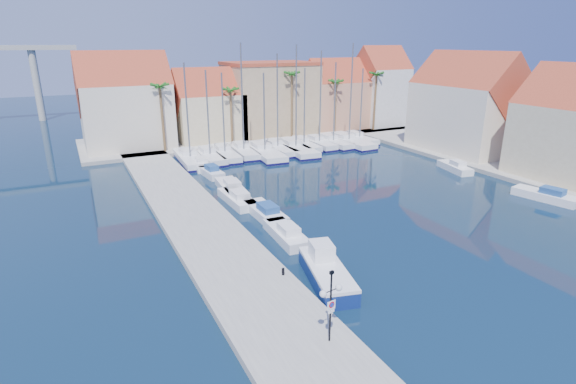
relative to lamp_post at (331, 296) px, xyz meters
name	(u,v)px	position (x,y,z in m)	size (l,w,h in m)	color
ground	(389,277)	(7.47, 4.55, -3.15)	(260.00, 260.00, 0.00)	black
quay_west	(202,227)	(-1.53, 18.05, -2.90)	(6.00, 77.00, 0.50)	gray
shore_north	(254,135)	(17.47, 52.55, -2.90)	(54.00, 16.00, 0.50)	gray
shore_east	(516,166)	(39.47, 19.55, -2.90)	(12.00, 60.00, 0.50)	gray
lamp_post	(331,296)	(0.00, 0.00, 0.00)	(1.36, 0.52, 4.03)	black
bollard	(283,271)	(0.87, 7.26, -2.41)	(0.19, 0.19, 0.47)	black
fishing_boat	(326,271)	(3.40, 5.99, -2.39)	(3.68, 6.89, 2.29)	navy
motorboat_west_0	(286,233)	(4.02, 13.17, -2.64)	(2.12, 5.80, 1.40)	white
motorboat_west_1	(266,212)	(4.47, 18.30, -2.64)	(1.98, 6.14, 1.40)	white
motorboat_west_2	(238,198)	(3.51, 22.91, -2.64)	(2.13, 6.19, 1.40)	white
motorboat_west_3	(231,187)	(4.13, 26.54, -2.64)	(2.55, 6.47, 1.40)	white
motorboat_west_4	(211,171)	(4.01, 33.43, -2.64)	(2.06, 5.35, 1.40)	white
motorboat_west_5	(201,163)	(4.02, 37.50, -2.64)	(2.45, 6.19, 1.40)	white
motorboat_east_0	(546,195)	(31.49, 9.99, -2.64)	(3.17, 6.31, 1.40)	white
motorboat_east_1	(455,167)	(31.46, 21.93, -2.64)	(2.75, 5.51, 1.40)	white
sailboat_0	(190,158)	(3.34, 40.48, -2.57)	(3.19, 10.36, 12.68)	white
sailboat_1	(209,156)	(6.02, 40.56, -2.56)	(2.53, 9.16, 11.73)	white
sailboat_2	(224,153)	(8.28, 41.04, -2.57)	(3.14, 9.62, 11.32)	white
sailboat_3	(243,150)	(11.12, 41.32, -2.51)	(3.12, 9.43, 14.99)	white
sailboat_4	(263,152)	(13.56, 39.71, -2.60)	(3.99, 11.78, 11.23)	white
sailboat_5	(276,148)	(16.04, 40.87, -2.54)	(3.09, 9.65, 13.59)	white
sailboat_6	(294,147)	(18.50, 39.96, -2.56)	(4.03, 11.97, 14.73)	white
sailboat_7	(303,144)	(20.51, 41.09, -2.55)	(2.72, 8.71, 11.61)	white
sailboat_8	(318,143)	(23.04, 40.97, -2.50)	(2.22, 8.22, 13.92)	white
sailboat_9	(331,142)	(25.31, 40.75, -2.55)	(2.98, 8.96, 12.30)	white
sailboat_10	(346,141)	(27.84, 40.46, -2.55)	(3.57, 11.50, 14.92)	white
sailboat_11	(358,138)	(30.36, 41.08, -2.55)	(2.59, 8.29, 11.30)	white
building_0	(126,105)	(-2.53, 51.55, 3.38)	(12.30, 9.00, 13.50)	beige
building_1	(208,108)	(9.47, 51.55, 2.15)	(10.30, 8.00, 11.00)	#CCB990
building_2	(270,98)	(20.47, 52.55, 3.11)	(14.20, 10.20, 11.50)	tan
building_3	(335,97)	(32.47, 51.55, 2.71)	(10.30, 8.00, 12.00)	tan
building_4	(380,89)	(41.47, 50.55, 3.82)	(8.30, 8.00, 14.00)	silver
building_6	(467,107)	(39.47, 28.55, 3.37)	(9.00, 14.30, 13.50)	beige
palm_0	(160,89)	(1.47, 46.55, 5.93)	(2.60, 2.60, 10.15)	brown
palm_1	(230,92)	(11.47, 46.55, 4.99)	(2.60, 2.60, 9.15)	brown
palm_2	(292,77)	(21.47, 46.55, 6.87)	(2.60, 2.60, 11.15)	brown
palm_3	(336,84)	(29.47, 46.55, 5.46)	(2.60, 2.60, 9.65)	brown
palm_4	(376,76)	(37.47, 46.55, 6.40)	(2.60, 2.60, 10.65)	brown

